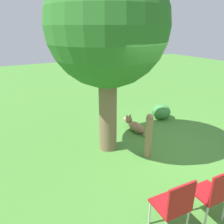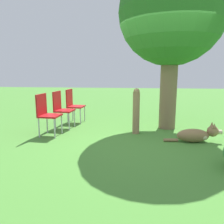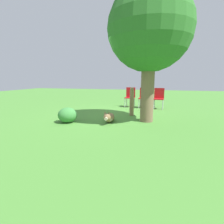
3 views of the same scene
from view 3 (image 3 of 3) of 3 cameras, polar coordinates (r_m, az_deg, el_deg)
ground_plane at (r=6.43m, az=2.95°, el=-1.27°), size 30.00×30.00×0.00m
oak_tree at (r=5.75m, az=12.21°, el=24.71°), size 2.50×2.50×4.04m
dog at (r=5.45m, az=-0.89°, el=-1.84°), size 1.15×0.30×0.41m
fence_post at (r=6.48m, az=6.48°, el=3.50°), size 0.16×0.16×1.04m
red_chair_0 at (r=8.47m, az=5.95°, el=5.31°), size 0.45×0.47×0.93m
red_chair_1 at (r=8.29m, az=10.42°, el=5.06°), size 0.45×0.47×0.93m
red_chair_2 at (r=8.15m, az=15.06°, el=4.77°), size 0.45×0.47×0.93m
low_shrub at (r=5.61m, az=-14.31°, el=-0.95°), size 0.59×0.59×0.47m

